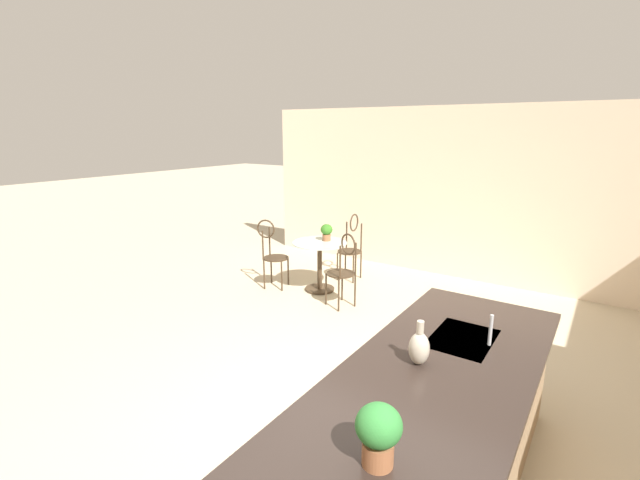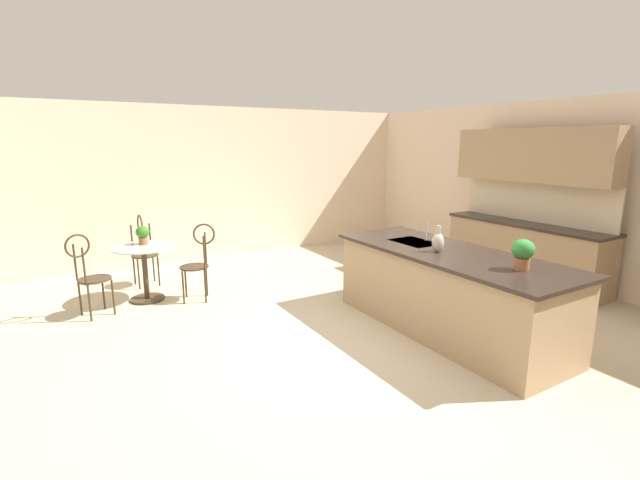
{
  "view_description": "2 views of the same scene",
  "coord_description": "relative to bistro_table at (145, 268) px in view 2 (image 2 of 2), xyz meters",
  "views": [
    {
      "loc": [
        2.62,
        1.58,
        2.34
      ],
      "look_at": [
        -1.01,
        -0.87,
        1.23
      ],
      "focal_mm": 24.44,
      "sensor_mm": 36.0,
      "label": 1
    },
    {
      "loc": [
        3.62,
        -2.76,
        2.08
      ],
      "look_at": [
        -1.33,
        0.18,
        0.81
      ],
      "focal_mm": 24.98,
      "sensor_mm": 36.0,
      "label": 2
    }
  ],
  "objects": [
    {
      "name": "ground_plane",
      "position": [
        2.47,
        1.86,
        -0.45
      ],
      "size": [
        40.0,
        40.0,
        0.0
      ],
      "primitive_type": "plane",
      "color": "beige"
    },
    {
      "name": "wall_back",
      "position": [
        2.47,
        5.52,
        0.9
      ],
      "size": [
        9.0,
        0.12,
        2.7
      ],
      "primitive_type": "cube",
      "color": "beige",
      "rests_on": "ground"
    },
    {
      "name": "wall_left_window",
      "position": [
        -1.79,
        1.86,
        0.9
      ],
      "size": [
        0.12,
        7.8,
        2.7
      ],
      "primitive_type": "cube",
      "color": "beige",
      "rests_on": "ground"
    },
    {
      "name": "kitchen_island",
      "position": [
        2.77,
        2.71,
        0.02
      ],
      "size": [
        2.8,
        1.06,
        0.92
      ],
      "color": "tan",
      "rests_on": "ground"
    },
    {
      "name": "back_counter_run",
      "position": [
        2.07,
        5.07,
        0.05
      ],
      "size": [
        2.44,
        0.64,
        1.52
      ],
      "color": "tan",
      "rests_on": "ground"
    },
    {
      "name": "upper_cabinet_run",
      "position": [
        2.07,
        5.04,
        1.45
      ],
      "size": [
        2.4,
        0.36,
        0.76
      ],
      "color": "tan",
      "rests_on": "back_counter_run"
    },
    {
      "name": "bistro_table",
      "position": [
        0.0,
        0.0,
        0.0
      ],
      "size": [
        0.8,
        0.8,
        0.74
      ],
      "color": "#3D2D1E",
      "rests_on": "ground"
    },
    {
      "name": "chair_near_window",
      "position": [
        0.35,
        0.62,
        0.13
      ],
      "size": [
        0.49,
        0.52,
        1.04
      ],
      "color": "#3D2D1E",
      "rests_on": "ground"
    },
    {
      "name": "chair_by_island",
      "position": [
        0.28,
        -0.68,
        0.13
      ],
      "size": [
        0.48,
        0.52,
        1.04
      ],
      "color": "#3D2D1E",
      "rests_on": "ground"
    },
    {
      "name": "chair_toward_desk",
      "position": [
        -0.73,
        0.11,
        0.13
      ],
      "size": [
        0.49,
        0.4,
        1.04
      ],
      "color": "#3D2D1E",
      "rests_on": "ground"
    },
    {
      "name": "sink_faucet",
      "position": [
        2.22,
        2.89,
        0.58
      ],
      "size": [
        0.02,
        0.02,
        0.22
      ],
      "primitive_type": "cylinder",
      "color": "#B2B5BA",
      "rests_on": "kitchen_island"
    },
    {
      "name": "potted_plant_on_table",
      "position": [
        -0.14,
        0.03,
        0.44
      ],
      "size": [
        0.18,
        0.18,
        0.25
      ],
      "color": "#9E603D",
      "rests_on": "bistro_table"
    },
    {
      "name": "potted_plant_counter_far",
      "position": [
        3.62,
        2.75,
        0.64
      ],
      "size": [
        0.2,
        0.2,
        0.29
      ],
      "color": "#9E603D",
      "rests_on": "kitchen_island"
    },
    {
      "name": "vase_on_counter",
      "position": [
        2.72,
        2.58,
        0.58
      ],
      "size": [
        0.13,
        0.13,
        0.29
      ],
      "color": "#BCB29E",
      "rests_on": "kitchen_island"
    }
  ]
}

